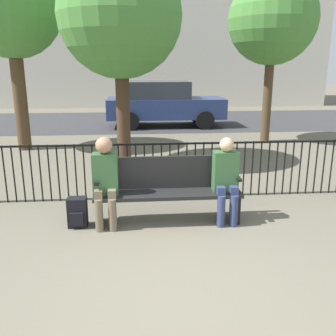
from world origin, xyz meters
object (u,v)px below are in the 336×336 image
at_px(park_bench, 167,187).
at_px(parked_car_0, 163,103).
at_px(seated_person_0, 105,177).
at_px(tree_0, 273,20).
at_px(seated_person_1, 226,176).
at_px(backpack, 77,213).
at_px(tree_1, 11,9).
at_px(tree_2, 120,16).

xyz_separation_m(park_bench, parked_car_0, (0.59, 8.66, 0.34)).
xyz_separation_m(seated_person_0, tree_0, (4.20, 5.64, 2.63)).
height_order(seated_person_1, backpack, seated_person_1).
relative_size(backpack, tree_1, 0.09).
bearing_deg(seated_person_1, backpack, 179.92).
height_order(seated_person_0, seated_person_1, seated_person_0).
relative_size(seated_person_0, tree_2, 0.28).
relative_size(seated_person_1, parked_car_0, 0.29).
xyz_separation_m(seated_person_1, parked_car_0, (-0.22, 8.79, 0.17)).
bearing_deg(tree_2, park_bench, -77.90).
bearing_deg(tree_0, parked_car_0, 131.25).
bearing_deg(park_bench, parked_car_0, 86.13).
distance_m(seated_person_1, tree_1, 7.23).
distance_m(park_bench, tree_0, 7.05).
bearing_deg(backpack, seated_person_1, -0.08).
bearing_deg(tree_0, seated_person_1, -114.20).
height_order(seated_person_0, tree_1, tree_1).
height_order(tree_1, parked_car_0, tree_1).
bearing_deg(park_bench, backpack, -174.21).
xyz_separation_m(seated_person_0, backpack, (-0.40, 0.00, -0.50)).
bearing_deg(tree_2, tree_1, 146.20).
distance_m(backpack, tree_1, 6.49).
height_order(seated_person_0, parked_car_0, parked_car_0).
relative_size(park_bench, tree_2, 0.46).
bearing_deg(parked_car_0, backpack, -101.85).
bearing_deg(tree_2, tree_0, 29.26).
bearing_deg(tree_1, parked_car_0, 42.25).
xyz_separation_m(tree_0, tree_2, (-4.04, -2.26, -0.20)).
distance_m(seated_person_1, backpack, 2.12).
bearing_deg(park_bench, tree_0, 58.79).
height_order(seated_person_1, tree_1, tree_1).
xyz_separation_m(tree_0, parked_car_0, (-2.76, 3.14, -2.50)).
bearing_deg(backpack, tree_2, 80.56).
height_order(seated_person_1, tree_0, tree_0).
height_order(seated_person_0, tree_2, tree_2).
bearing_deg(seated_person_1, parked_car_0, 91.43).
xyz_separation_m(backpack, tree_2, (0.56, 3.38, 2.94)).
distance_m(tree_0, tree_2, 4.63).
distance_m(tree_0, tree_1, 6.75).
xyz_separation_m(park_bench, seated_person_0, (-0.86, -0.13, 0.21)).
distance_m(park_bench, backpack, 1.30).
bearing_deg(tree_2, seated_person_1, -66.05).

